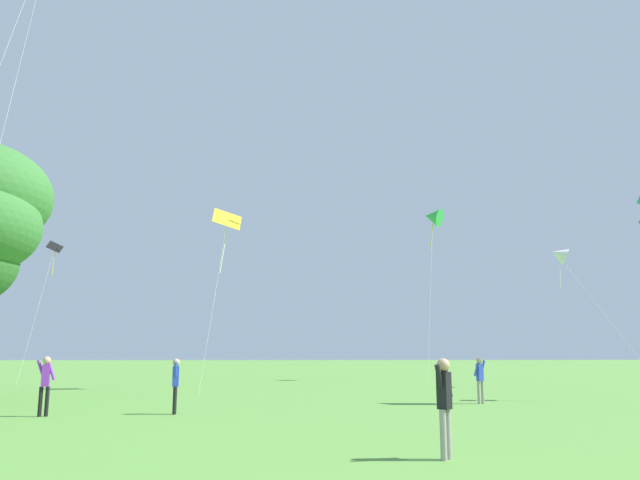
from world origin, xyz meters
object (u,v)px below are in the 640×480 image
object	(u,v)px
kite_yellow_diamond	(226,231)
kite_green_small	(433,217)
kite_black_large	(53,255)
person_foreground_watcher	(480,376)
person_far_back	(45,380)
person_with_spool	(444,398)
person_child_small	(176,381)
kite_white_distant	(559,255)

from	to	relation	value
kite_yellow_diamond	kite_green_small	bearing A→B (deg)	37.51
kite_black_large	person_foreground_watcher	world-z (taller)	kite_black_large
person_far_back	person_with_spool	size ratio (longest dim) A/B	1.01
person_child_small	person_far_back	distance (m)	3.76
kite_white_distant	kite_yellow_diamond	bearing A→B (deg)	-176.85
kite_black_large	person_far_back	world-z (taller)	kite_black_large
kite_yellow_diamond	person_with_spool	bearing A→B (deg)	-74.26
kite_yellow_diamond	kite_black_large	size ratio (longest dim) A/B	0.95
person_child_small	person_far_back	size ratio (longest dim) A/B	0.96
person_far_back	person_foreground_watcher	bearing A→B (deg)	15.91
person_far_back	kite_white_distant	bearing A→B (deg)	33.98
kite_yellow_diamond	person_child_small	distance (m)	15.50
kite_black_large	person_with_spool	size ratio (longest dim) A/B	5.99
person_child_small	kite_yellow_diamond	bearing A→B (deg)	90.22
person_far_back	person_foreground_watcher	xyz separation A→B (m)	(14.27, 4.07, -0.04)
person_child_small	person_with_spool	distance (m)	10.62
kite_yellow_diamond	person_with_spool	size ratio (longest dim) A/B	5.68
kite_black_large	person_far_back	bearing A→B (deg)	-69.08
kite_yellow_diamond	kite_white_distant	world-z (taller)	kite_yellow_diamond
kite_green_small	person_far_back	size ratio (longest dim) A/B	7.24
person_with_spool	person_foreground_watcher	bearing A→B (deg)	70.32
person_with_spool	kite_white_distant	bearing A→B (deg)	61.52
kite_green_small	person_far_back	distance (m)	32.28
kite_yellow_diamond	kite_green_small	size ratio (longest dim) A/B	0.78
person_far_back	person_with_spool	distance (m)	12.79
person_with_spool	kite_green_small	bearing A→B (deg)	76.87
person_child_small	person_far_back	world-z (taller)	person_far_back
kite_green_small	person_foreground_watcher	bearing A→B (deg)	-99.12
person_far_back	kite_black_large	bearing A→B (deg)	110.92
kite_white_distant	person_foreground_watcher	size ratio (longest dim) A/B	7.04
person_far_back	person_with_spool	bearing A→B (deg)	-39.09
kite_white_distant	kite_black_large	bearing A→B (deg)	159.58
person_foreground_watcher	person_with_spool	xyz separation A→B (m)	(-4.34, -12.14, 0.03)
kite_yellow_diamond	kite_white_distant	xyz separation A→B (m)	(18.89, 1.04, -1.01)
person_far_back	person_foreground_watcher	world-z (taller)	person_far_back
kite_black_large	person_far_back	distance (m)	30.53
kite_yellow_diamond	kite_white_distant	bearing A→B (deg)	3.15
kite_black_large	person_child_small	world-z (taller)	kite_black_large
kite_yellow_diamond	kite_black_large	distance (m)	19.49
kite_yellow_diamond	person_far_back	distance (m)	16.38
kite_yellow_diamond	kite_black_large	world-z (taller)	kite_black_large
kite_yellow_diamond	kite_green_small	world-z (taller)	kite_green_small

